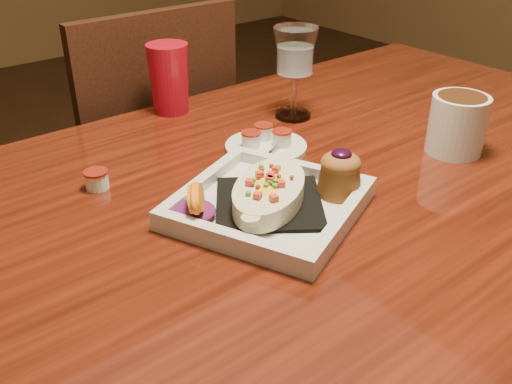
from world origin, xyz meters
TOP-DOWN VIEW (x-y plane):
  - table at (0.00, 0.00)m, footprint 1.50×0.90m
  - chair_far at (-0.00, 0.63)m, footprint 0.42×0.42m
  - plate at (-0.13, -0.04)m, footprint 0.32×0.32m
  - coffee_mug at (0.25, -0.08)m, footprint 0.13×0.10m
  - goblet at (0.14, 0.22)m, footprint 0.09×0.09m
  - saucer at (-0.01, 0.13)m, footprint 0.15×0.15m
  - creamer_loose at (-0.30, 0.19)m, footprint 0.04×0.04m
  - red_tumbler at (-0.04, 0.40)m, footprint 0.08×0.08m

SIDE VIEW (x-z plane):
  - chair_far at x=0.00m, z-range 0.04..0.97m
  - table at x=0.00m, z-range 0.28..1.03m
  - saucer at x=-0.01m, z-range 0.71..0.81m
  - creamer_loose at x=-0.30m, z-range 0.75..0.78m
  - plate at x=-0.13m, z-range 0.73..0.82m
  - coffee_mug at x=0.25m, z-range 0.75..0.86m
  - red_tumbler at x=-0.04m, z-range 0.75..0.89m
  - goblet at x=0.14m, z-range 0.78..0.96m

